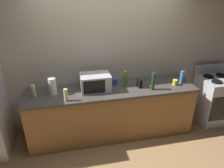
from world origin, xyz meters
TOP-DOWN VIEW (x-y plane):
  - ground_plane at (0.00, 0.00)m, footprint 8.00×8.00m
  - back_wall at (0.00, 0.81)m, footprint 6.40×0.10m
  - counter_run at (0.00, 0.40)m, footprint 2.84×0.64m
  - stove_range at (2.00, 0.40)m, footprint 0.60×0.61m
  - microwave at (-0.27, 0.45)m, footprint 0.48×0.35m
  - paper_towel_roll at (-0.94, 0.45)m, footprint 0.12×0.12m
  - cordless_phone at (0.47, 0.39)m, footprint 0.07×0.12m
  - bottle_hand_soap at (-1.22, 0.43)m, footprint 0.06×0.06m
  - bottle_vinegar at (-0.74, 0.18)m, footprint 0.06×0.06m
  - bottle_olive_oil at (0.24, 0.47)m, footprint 0.06×0.06m
  - bottle_wine at (0.65, 0.26)m, footprint 0.06×0.06m
  - bottle_spray_cleaner at (1.24, 0.39)m, footprint 0.06×0.06m
  - mug_blue at (0.09, 0.57)m, footprint 0.08×0.08m
  - mug_yellow at (1.09, 0.34)m, footprint 0.08×0.08m

SIDE VIEW (x-z plane):
  - ground_plane at x=0.00m, z-range 0.00..0.00m
  - counter_run at x=0.00m, z-range 0.00..0.90m
  - stove_range at x=2.00m, z-range -0.08..1.00m
  - mug_yellow at x=1.09m, z-range 0.90..1.00m
  - mug_blue at x=0.09m, z-range 0.90..1.01m
  - cordless_phone at x=0.47m, z-range 0.90..1.05m
  - bottle_hand_soap at x=-1.22m, z-range 0.90..1.09m
  - bottle_vinegar at x=-0.74m, z-range 0.90..1.10m
  - bottle_spray_cleaner at x=1.24m, z-range 0.90..1.12m
  - microwave at x=-0.27m, z-range 0.90..1.17m
  - paper_towel_roll at x=-0.94m, z-range 0.90..1.17m
  - bottle_olive_oil at x=0.24m, z-range 0.90..1.18m
  - bottle_wine at x=0.65m, z-range 0.90..1.19m
  - back_wall at x=0.00m, z-range 0.00..2.70m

